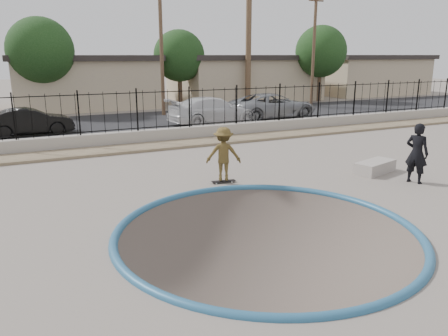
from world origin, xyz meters
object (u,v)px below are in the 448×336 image
object	(u,v)px
skateboard	(223,181)
car_b	(30,121)
car_d	(273,106)
videographer	(417,153)
skater	(223,157)
car_c	(213,111)
concrete_ledge	(375,167)

from	to	relation	value
skateboard	car_b	distance (m)	12.80
car_d	videographer	bearing A→B (deg)	164.09
videographer	car_d	world-z (taller)	videographer
skater	car_c	world-z (taller)	skater
skateboard	videographer	world-z (taller)	videographer
skater	car_d	distance (m)	14.49
car_c	car_d	distance (m)	4.31
car_d	skateboard	bearing A→B (deg)	139.97
concrete_ledge	car_c	world-z (taller)	car_c
videographer	car_d	bearing A→B (deg)	-35.57
car_b	car_c	size ratio (longest dim) A/B	0.76
videographer	car_d	distance (m)	14.44
car_b	car_d	bearing A→B (deg)	-94.76
skater	car_b	size ratio (longest dim) A/B	0.41
skateboard	car_b	size ratio (longest dim) A/B	0.19
skateboard	videographer	bearing A→B (deg)	-16.53
skater	skateboard	size ratio (longest dim) A/B	2.15
videographer	skateboard	bearing A→B (deg)	42.89
concrete_ledge	car_b	xyz separation A→B (m)	(-10.36, 12.83, 0.51)
car_b	car_d	distance (m)	14.01
skateboard	concrete_ledge	size ratio (longest dim) A/B	0.49
concrete_ledge	car_b	size ratio (longest dim) A/B	0.39
skateboard	videographer	distance (m)	6.11
skateboard	car_d	size ratio (longest dim) A/B	0.14
concrete_ledge	car_d	bearing A→B (deg)	73.86
skater	videographer	size ratio (longest dim) A/B	0.88
car_b	concrete_ledge	bearing A→B (deg)	-144.85
skater	skateboard	world-z (taller)	skater
videographer	car_c	distance (m)	13.60
car_d	car_c	bearing A→B (deg)	93.89
skateboard	videographer	size ratio (longest dim) A/B	0.41
skateboard	car_d	xyz separation A→B (m)	(8.87, 11.46, 0.77)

